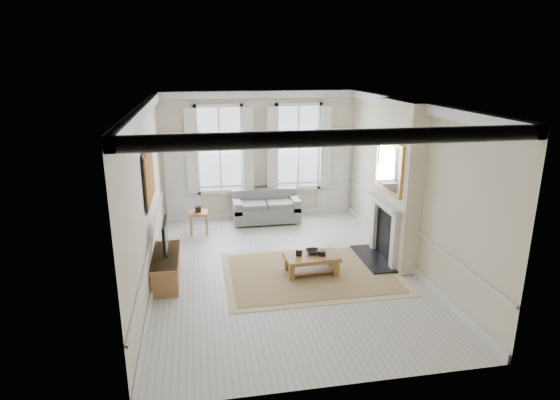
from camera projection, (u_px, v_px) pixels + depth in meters
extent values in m
plane|color=#B7B5AD|center=(284.00, 271.00, 9.59)|extent=(7.20, 7.20, 0.00)
plane|color=white|center=(285.00, 102.00, 8.62)|extent=(7.20, 7.20, 0.00)
plane|color=beige|center=(259.00, 155.00, 12.50)|extent=(5.20, 0.00, 5.20)
plane|color=beige|center=(147.00, 198.00, 8.66)|extent=(0.00, 7.20, 7.20)
plane|color=beige|center=(409.00, 185.00, 9.55)|extent=(0.00, 7.20, 7.20)
cube|color=silver|center=(183.00, 179.00, 12.27)|extent=(0.90, 0.08, 2.30)
cube|color=silver|center=(333.00, 173.00, 12.97)|extent=(0.90, 0.08, 2.30)
cube|color=#C17B21|center=(149.00, 176.00, 8.85)|extent=(0.05, 1.66, 1.06)
cube|color=beige|center=(397.00, 183.00, 9.70)|extent=(0.35, 1.70, 3.38)
cube|color=black|center=(373.00, 259.00, 10.11)|extent=(0.55, 1.50, 0.05)
cube|color=silver|center=(394.00, 244.00, 9.47)|extent=(0.10, 0.18, 1.15)
cube|color=silver|center=(374.00, 226.00, 10.51)|extent=(0.10, 0.18, 1.15)
cube|color=silver|center=(383.00, 202.00, 9.77)|extent=(0.20, 1.45, 0.06)
cube|color=black|center=(385.00, 235.00, 10.00)|extent=(0.02, 0.92, 1.00)
cube|color=gold|center=(389.00, 167.00, 9.57)|extent=(0.06, 1.26, 1.06)
cube|color=slate|center=(266.00, 213.00, 12.41)|extent=(1.73, 0.84, 0.39)
cube|color=slate|center=(264.00, 197.00, 12.61)|extent=(1.73, 0.20, 0.44)
cube|color=slate|center=(237.00, 206.00, 12.21)|extent=(0.20, 0.84, 0.30)
cube|color=slate|center=(294.00, 203.00, 12.47)|extent=(0.20, 0.84, 0.30)
cylinder|color=brown|center=(239.00, 226.00, 12.06)|extent=(0.06, 0.06, 0.08)
cylinder|color=brown|center=(291.00, 215.00, 12.88)|extent=(0.06, 0.06, 0.08)
cube|color=brown|center=(198.00, 213.00, 11.53)|extent=(0.49, 0.49, 0.06)
cube|color=brown|center=(192.00, 226.00, 11.42)|extent=(0.05, 0.05, 0.50)
cube|color=brown|center=(206.00, 226.00, 11.48)|extent=(0.05, 0.05, 0.50)
cube|color=brown|center=(192.00, 222.00, 11.75)|extent=(0.05, 0.05, 0.50)
cube|color=brown|center=(206.00, 221.00, 11.81)|extent=(0.05, 0.05, 0.50)
cube|color=#A18153|center=(311.00, 273.00, 9.46)|extent=(3.50, 2.60, 0.02)
cube|color=brown|center=(312.00, 257.00, 9.36)|extent=(1.10, 0.69, 0.08)
cube|color=brown|center=(292.00, 272.00, 9.15)|extent=(0.10, 0.10, 0.32)
cube|color=brown|center=(335.00, 269.00, 9.29)|extent=(0.10, 0.10, 0.32)
cube|color=brown|center=(288.00, 264.00, 9.55)|extent=(0.10, 0.10, 0.32)
cube|color=brown|center=(329.00, 261.00, 9.69)|extent=(0.10, 0.10, 0.32)
cylinder|color=black|center=(299.00, 252.00, 9.34)|extent=(0.13, 0.13, 0.13)
cylinder|color=black|center=(322.00, 253.00, 9.32)|extent=(0.15, 0.15, 0.11)
imported|color=black|center=(313.00, 252.00, 9.44)|extent=(0.30, 0.30, 0.07)
cube|color=brown|center=(166.00, 268.00, 9.10)|extent=(0.49, 1.52, 0.54)
cube|color=black|center=(166.00, 254.00, 9.03)|extent=(0.08, 0.30, 0.03)
cube|color=black|center=(165.00, 235.00, 8.91)|extent=(0.05, 0.90, 0.55)
cube|color=black|center=(167.00, 235.00, 8.92)|extent=(0.01, 0.83, 0.50)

